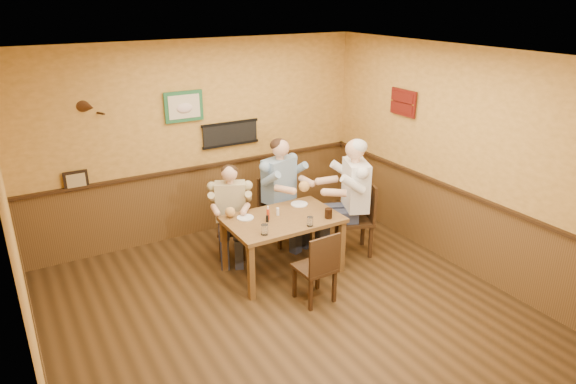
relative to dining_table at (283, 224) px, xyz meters
name	(u,v)px	position (x,y,z in m)	size (l,w,h in m)	color
room	(290,164)	(-0.28, -0.67, 1.03)	(5.02, 5.03, 2.81)	#33210F
dining_table	(283,224)	(0.00, 0.00, 0.00)	(1.40, 0.90, 0.75)	brown
chair_back_left	(232,228)	(-0.39, 0.70, -0.25)	(0.38, 0.38, 0.82)	#382311
chair_back_right	(279,210)	(0.39, 0.77, -0.18)	(0.44, 0.44, 0.96)	#382311
chair_right_end	(354,218)	(1.09, -0.04, -0.15)	(0.47, 0.47, 1.01)	#382311
chair_near_side	(315,266)	(-0.01, -0.76, -0.21)	(0.41, 0.41, 0.89)	#382311
diner_tan_shirt	(231,216)	(-0.39, 0.70, -0.07)	(0.54, 0.54, 1.17)	#CDBC8D
diner_blue_polo	(279,197)	(0.39, 0.77, 0.03)	(0.63, 0.63, 1.37)	#7794B3
diner_white_elder	(355,204)	(1.09, -0.04, 0.07)	(0.67, 0.67, 1.45)	silver
water_glass_left	(265,230)	(-0.42, -0.31, 0.15)	(0.08, 0.08, 0.12)	silver
water_glass_mid	(310,221)	(0.17, -0.38, 0.15)	(0.08, 0.08, 0.12)	silver
cola_tumbler	(328,213)	(0.49, -0.29, 0.15)	(0.09, 0.09, 0.12)	black
hot_sauce_bottle	(268,214)	(-0.18, 0.04, 0.17)	(0.04, 0.04, 0.16)	red
salt_shaker	(278,212)	(-0.01, 0.10, 0.14)	(0.04, 0.04, 0.10)	silver
pepper_shaker	(267,219)	(-0.22, -0.01, 0.13)	(0.03, 0.03, 0.08)	black
plate_far_left	(245,218)	(-0.41, 0.22, 0.10)	(0.21, 0.21, 0.01)	silver
plate_far_right	(299,204)	(0.40, 0.26, 0.10)	(0.22, 0.22, 0.01)	white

